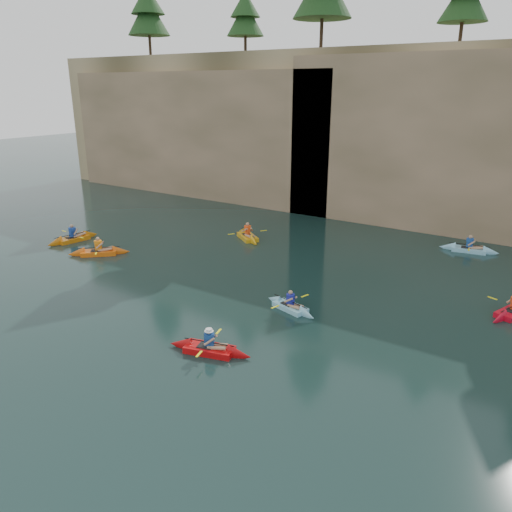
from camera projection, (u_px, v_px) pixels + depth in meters
The scene contains 12 objects.
ground at pixel (226, 395), 15.43m from camera, with size 160.00×160.00×0.00m, color black.
cliff at pixel (466, 129), 37.15m from camera, with size 70.00×16.00×12.00m, color tan.
cliff_slab_west at pixel (195, 133), 42.00m from camera, with size 26.00×2.40×10.56m, color tan.
cliff_slab_center at pixel (473, 144), 30.37m from camera, with size 24.00×2.40×11.40m, color tan.
sea_cave_west at pixel (210, 175), 41.50m from camera, with size 4.50×1.00×4.00m, color black.
sea_cave_center at pixel (370, 200), 34.32m from camera, with size 3.50×1.00×3.20m, color black.
main_kayaker at pixel (210, 349), 17.83m from camera, with size 3.22×2.10×1.17m.
kayaker_orange at pixel (99, 252), 28.15m from camera, with size 3.00×2.87×1.29m.
kayaker_ltblue_near at pixel (290, 306), 21.27m from camera, with size 2.85×2.12×1.09m.
kayaker_yellow at pixel (248, 236), 31.05m from camera, with size 3.06×2.51×1.32m.
kayaker_ltblue_mid at pixel (469, 249), 28.68m from camera, with size 3.31×2.41×1.23m.
kayaker_extra_west at pixel (73, 239), 30.63m from camera, with size 2.55×3.40×1.31m.
Camera 1 is at (8.07, -10.50, 9.07)m, focal length 35.00 mm.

